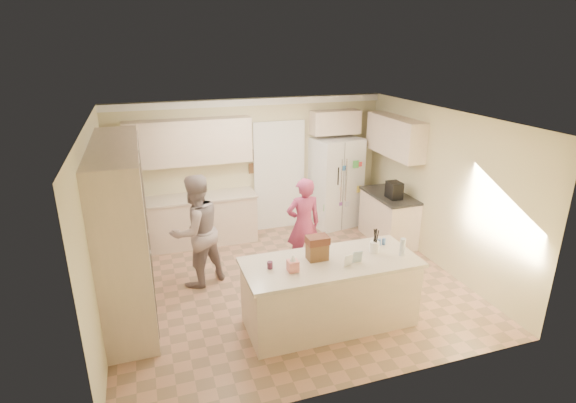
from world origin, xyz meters
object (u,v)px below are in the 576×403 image
object	(u,v)px
utensil_crock	(374,247)
tissue_box	(293,266)
refrigerator	(336,182)
teen_boy	(196,231)
teen_girl	(303,224)
dollhouse_body	(317,251)
island_base	(330,294)
coffee_maker	(394,190)

from	to	relation	value
utensil_crock	tissue_box	xyz separation A→B (m)	(-1.20, -0.15, -0.00)
refrigerator	teen_boy	distance (m)	3.35
teen_boy	teen_girl	size ratio (longest dim) A/B	1.12
tissue_box	dollhouse_body	distance (m)	0.45
refrigerator	teen_boy	size ratio (longest dim) A/B	1.02
utensil_crock	teen_girl	world-z (taller)	teen_girl
tissue_box	teen_girl	size ratio (longest dim) A/B	0.09
refrigerator	teen_boy	world-z (taller)	refrigerator
island_base	dollhouse_body	xyz separation A→B (m)	(-0.15, 0.10, 0.60)
tissue_box	dollhouse_body	bearing A→B (deg)	26.57
teen_boy	tissue_box	bearing A→B (deg)	92.74
refrigerator	coffee_maker	distance (m)	1.39
dollhouse_body	teen_girl	size ratio (longest dim) A/B	0.17
refrigerator	island_base	world-z (taller)	refrigerator
island_base	teen_boy	world-z (taller)	teen_boy
coffee_maker	teen_boy	distance (m)	3.57
coffee_maker	teen_boy	size ratio (longest dim) A/B	0.17
refrigerator	utensil_crock	distance (m)	3.21
tissue_box	teen_girl	world-z (taller)	teen_girl
tissue_box	teen_girl	xyz separation A→B (m)	(0.75, 1.66, -0.21)
coffee_maker	tissue_box	distance (m)	3.28
refrigerator	tissue_box	bearing A→B (deg)	-131.97
coffee_maker	tissue_box	size ratio (longest dim) A/B	2.14
tissue_box	dollhouse_body	world-z (taller)	dollhouse_body
island_base	dollhouse_body	bearing A→B (deg)	146.31
refrigerator	utensil_crock	world-z (taller)	refrigerator
refrigerator	tissue_box	distance (m)	3.83
refrigerator	teen_girl	world-z (taller)	refrigerator
island_base	teen_boy	xyz separation A→B (m)	(-1.51, 1.62, 0.44)
tissue_box	teen_boy	size ratio (longest dim) A/B	0.08
coffee_maker	island_base	bearing A→B (deg)	-137.17
dollhouse_body	teen_boy	size ratio (longest dim) A/B	0.15
refrigerator	island_base	distance (m)	3.50
tissue_box	dollhouse_body	size ratio (longest dim) A/B	0.54
utensil_crock	teen_girl	distance (m)	1.59
island_base	refrigerator	bearing A→B (deg)	64.95
refrigerator	coffee_maker	bearing A→B (deg)	-75.14
coffee_maker	utensil_crock	world-z (taller)	coffee_maker
coffee_maker	island_base	size ratio (longest dim) A/B	0.14
utensil_crock	tissue_box	size ratio (longest dim) A/B	1.07
teen_girl	refrigerator	bearing A→B (deg)	-127.06
coffee_maker	teen_boy	world-z (taller)	teen_boy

